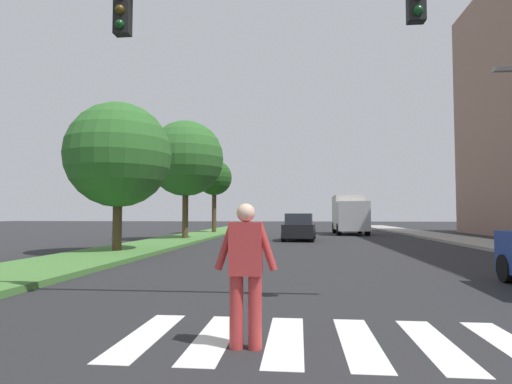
% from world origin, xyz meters
% --- Properties ---
extents(ground_plane, '(140.00, 140.00, 0.00)m').
position_xyz_m(ground_plane, '(0.00, 30.00, 0.00)').
color(ground_plane, '#262628').
extents(crosswalk, '(5.85, 2.20, 0.01)m').
position_xyz_m(crosswalk, '(0.00, 6.98, 0.00)').
color(crosswalk, silver).
rests_on(crosswalk, ground_plane).
extents(median_strip, '(3.26, 64.00, 0.15)m').
position_xyz_m(median_strip, '(-7.84, 28.00, 0.07)').
color(median_strip, '#477A38').
rests_on(median_strip, ground_plane).
extents(tree_mid, '(4.18, 4.18, 5.88)m').
position_xyz_m(tree_mid, '(-7.89, 17.87, 3.93)').
color(tree_mid, '#4C3823').
rests_on(tree_mid, median_strip).
extents(tree_far, '(4.59, 4.59, 7.13)m').
position_xyz_m(tree_far, '(-7.58, 26.88, 4.96)').
color(tree_far, '#4C3823').
rests_on(tree_far, median_strip).
extents(tree_distant, '(2.88, 2.88, 5.87)m').
position_xyz_m(tree_distant, '(-7.61, 35.81, 4.53)').
color(tree_distant, '#4C3823').
rests_on(tree_distant, median_strip).
extents(sidewalk_right, '(3.00, 64.00, 0.15)m').
position_xyz_m(sidewalk_right, '(8.77, 28.00, 0.07)').
color(sidewalk_right, '#9E9991').
rests_on(sidewalk_right, ground_plane).
extents(traffic_light_gantry, '(9.16, 0.30, 6.00)m').
position_xyz_m(traffic_light_gantry, '(-3.80, 8.60, 4.37)').
color(traffic_light_gantry, gold).
rests_on(traffic_light_gantry, median_strip).
extents(pedestrian_performer, '(0.74, 0.24, 1.69)m').
position_xyz_m(pedestrian_performer, '(-1.35, 6.56, 0.93)').
color(pedestrian_performer, '#B23333').
rests_on(pedestrian_performer, ground_plane).
extents(sedan_midblock, '(2.09, 4.14, 1.63)m').
position_xyz_m(sedan_midblock, '(-0.71, 27.60, 0.76)').
color(sedan_midblock, black).
rests_on(sedan_midblock, ground_plane).
extents(truck_box_delivery, '(2.40, 6.20, 3.10)m').
position_xyz_m(truck_box_delivery, '(3.27, 36.24, 1.63)').
color(truck_box_delivery, '#B7B7BC').
rests_on(truck_box_delivery, ground_plane).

